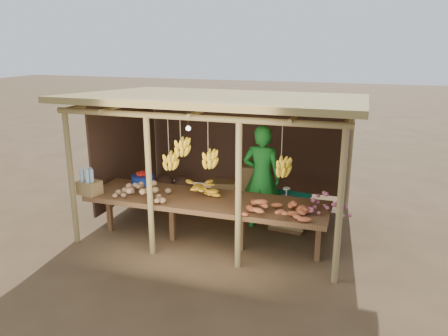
% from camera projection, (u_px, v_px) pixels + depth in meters
% --- Properties ---
extents(ground, '(60.00, 60.00, 0.00)m').
position_uv_depth(ground, '(224.00, 222.00, 8.07)').
color(ground, brown).
rests_on(ground, ground).
extents(stall_structure, '(4.70, 3.50, 2.43)m').
position_uv_depth(stall_structure, '(227.00, 121.00, 7.49)').
color(stall_structure, '#947F4C').
rests_on(stall_structure, ground).
extents(counter, '(3.90, 1.05, 0.80)m').
position_uv_depth(counter, '(206.00, 202.00, 6.99)').
color(counter, brown).
rests_on(counter, ground).
extents(potato_heap, '(0.95, 0.64, 0.36)m').
position_uv_depth(potato_heap, '(143.00, 187.00, 6.98)').
color(potato_heap, '#95714D').
rests_on(potato_heap, counter).
extents(sweet_potato_heap, '(1.00, 0.70, 0.36)m').
position_uv_depth(sweet_potato_heap, '(277.00, 202.00, 6.35)').
color(sweet_potato_heap, '#BA5A2F').
rests_on(sweet_potato_heap, counter).
extents(onion_heap, '(0.77, 0.59, 0.35)m').
position_uv_depth(onion_heap, '(328.00, 201.00, 6.36)').
color(onion_heap, '#AC5366').
rests_on(onion_heap, counter).
extents(banana_pile, '(0.76, 0.59, 0.35)m').
position_uv_depth(banana_pile, '(196.00, 184.00, 7.11)').
color(banana_pile, yellow).
rests_on(banana_pile, counter).
extents(tomato_basin, '(0.40, 0.40, 0.21)m').
position_uv_depth(tomato_basin, '(143.00, 178.00, 7.73)').
color(tomato_basin, navy).
rests_on(tomato_basin, counter).
extents(bottle_box, '(0.40, 0.35, 0.44)m').
position_uv_depth(bottle_box, '(89.00, 184.00, 7.15)').
color(bottle_box, olive).
rests_on(bottle_box, counter).
extents(vendor, '(0.69, 0.46, 1.86)m').
position_uv_depth(vendor, '(262.00, 177.00, 7.64)').
color(vendor, '#1B7A25').
rests_on(vendor, ground).
extents(tarp_crate, '(0.72, 0.64, 0.78)m').
position_uv_depth(tarp_crate, '(289.00, 211.00, 7.76)').
color(tarp_crate, brown).
rests_on(tarp_crate, ground).
extents(carton_stack, '(1.13, 0.50, 0.80)m').
position_uv_depth(carton_stack, '(240.00, 186.00, 9.00)').
color(carton_stack, olive).
rests_on(carton_stack, ground).
extents(burlap_sacks, '(0.90, 0.47, 0.64)m').
position_uv_depth(burlap_sacks, '(174.00, 187.00, 9.17)').
color(burlap_sacks, '#493022').
rests_on(burlap_sacks, ground).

